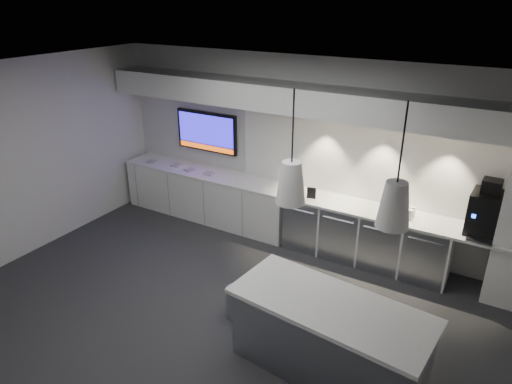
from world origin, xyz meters
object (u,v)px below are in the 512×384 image
Objects in this scene: wall_tv at (207,132)px; bin at (237,302)px; coffee_machine at (486,212)px; island at (328,338)px.

wall_tv reaches higher than bin.
coffee_machine is at bearing 40.35° from bin.
island reaches higher than bin.
coffee_machine reaches higher than bin.
wall_tv is 4.55m from island.
island is 2.82m from coffee_machine.
wall_tv is 4.69m from coffee_machine.
wall_tv reaches higher than island.
coffee_machine is (4.67, -0.25, -0.35)m from wall_tv.
wall_tv is 0.57× the size of island.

